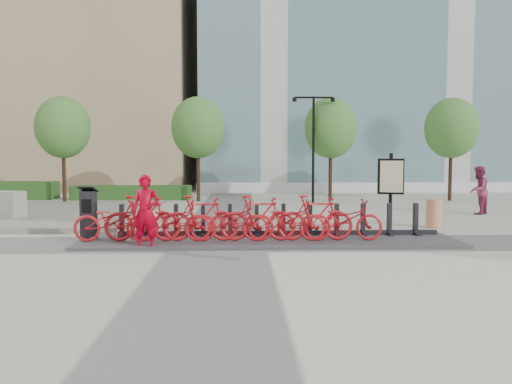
{
  "coord_description": "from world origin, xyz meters",
  "views": [
    {
      "loc": [
        0.56,
        -12.46,
        2.2
      ],
      "look_at": [
        1.0,
        1.5,
        1.2
      ],
      "focal_mm": 35.0,
      "sensor_mm": 36.0,
      "label": 1
    }
  ],
  "objects_px": {
    "bike_0": "(113,221)",
    "kiosk": "(89,214)",
    "construction_barrel": "(434,213)",
    "pedestrian": "(478,190)",
    "worker_red": "(146,212)",
    "map_sign": "(391,180)"
  },
  "relations": [
    {
      "from": "bike_0",
      "to": "map_sign",
      "type": "height_order",
      "value": "map_sign"
    },
    {
      "from": "map_sign",
      "to": "worker_red",
      "type": "bearing_deg",
      "value": -139.07
    },
    {
      "from": "worker_red",
      "to": "construction_barrel",
      "type": "relative_size",
      "value": 1.98
    },
    {
      "from": "map_sign",
      "to": "kiosk",
      "type": "bearing_deg",
      "value": -150.3
    },
    {
      "from": "pedestrian",
      "to": "construction_barrel",
      "type": "height_order",
      "value": "pedestrian"
    },
    {
      "from": "bike_0",
      "to": "construction_barrel",
      "type": "distance_m",
      "value": 9.54
    },
    {
      "from": "bike_0",
      "to": "map_sign",
      "type": "xyz_separation_m",
      "value": [
        7.55,
        1.98,
        0.92
      ]
    },
    {
      "from": "kiosk",
      "to": "pedestrian",
      "type": "distance_m",
      "value": 14.17
    },
    {
      "from": "pedestrian",
      "to": "map_sign",
      "type": "height_order",
      "value": "map_sign"
    },
    {
      "from": "worker_red",
      "to": "construction_barrel",
      "type": "bearing_deg",
      "value": 28.1
    },
    {
      "from": "worker_red",
      "to": "construction_barrel",
      "type": "xyz_separation_m",
      "value": [
        8.21,
        3.38,
        -0.44
      ]
    },
    {
      "from": "pedestrian",
      "to": "map_sign",
      "type": "relative_size",
      "value": 0.8
    },
    {
      "from": "kiosk",
      "to": "construction_barrel",
      "type": "xyz_separation_m",
      "value": [
        9.88,
        2.28,
        -0.28
      ]
    },
    {
      "from": "map_sign",
      "to": "pedestrian",
      "type": "bearing_deg",
      "value": 61.3
    },
    {
      "from": "construction_barrel",
      "to": "bike_0",
      "type": "bearing_deg",
      "value": -163.45
    },
    {
      "from": "bike_0",
      "to": "kiosk",
      "type": "distance_m",
      "value": 0.87
    },
    {
      "from": "bike_0",
      "to": "worker_red",
      "type": "height_order",
      "value": "worker_red"
    },
    {
      "from": "construction_barrel",
      "to": "pedestrian",
      "type": "bearing_deg",
      "value": 48.62
    },
    {
      "from": "construction_barrel",
      "to": "worker_red",
      "type": "bearing_deg",
      "value": -157.62
    },
    {
      "from": "worker_red",
      "to": "construction_barrel",
      "type": "distance_m",
      "value": 8.89
    },
    {
      "from": "kiosk",
      "to": "map_sign",
      "type": "relative_size",
      "value": 0.59
    },
    {
      "from": "kiosk",
      "to": "pedestrian",
      "type": "height_order",
      "value": "pedestrian"
    }
  ]
}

